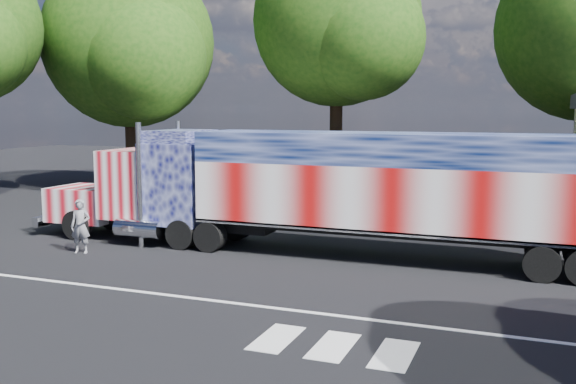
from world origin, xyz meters
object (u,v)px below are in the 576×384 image
(woman, at_px, (80,226))
(tree_n_mid, at_px, (339,23))
(tree_nw_a, at_px, (131,43))
(coach_bus, at_px, (266,171))
(semi_truck, at_px, (324,187))

(woman, bearing_deg, tree_n_mid, 63.93)
(tree_nw_a, bearing_deg, coach_bus, -15.20)
(coach_bus, distance_m, woman, 11.75)
(coach_bus, relative_size, tree_n_mid, 0.79)
(semi_truck, distance_m, woman, 7.87)
(tree_n_mid, bearing_deg, tree_nw_a, -161.79)
(semi_truck, height_order, coach_bus, semi_truck)
(coach_bus, bearing_deg, semi_truck, -56.87)
(semi_truck, bearing_deg, coach_bus, 123.13)
(woman, height_order, tree_nw_a, tree_nw_a)
(tree_n_mid, bearing_deg, coach_bus, -105.72)
(semi_truck, distance_m, tree_nw_a, 19.81)
(tree_n_mid, distance_m, tree_nw_a, 11.54)
(semi_truck, relative_size, coach_bus, 1.79)
(semi_truck, xyz_separation_m, tree_nw_a, (-15.02, 11.41, 6.07))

